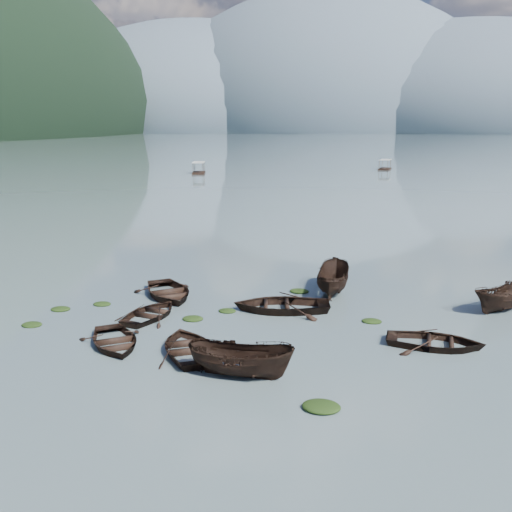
% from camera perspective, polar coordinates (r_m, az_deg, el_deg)
% --- Properties ---
extents(ground_plane, '(2400.00, 2400.00, 0.00)m').
position_cam_1_polar(ground_plane, '(22.68, -5.76, -11.67)').
color(ground_plane, '#526367').
extents(haze_mtn_a, '(520.00, 520.00, 280.00)m').
position_cam_1_polar(haze_mtn_a, '(957.49, -5.56, 12.30)').
color(haze_mtn_a, '#475666').
rests_on(haze_mtn_a, ground).
extents(haze_mtn_b, '(520.00, 520.00, 340.00)m').
position_cam_1_polar(haze_mtn_b, '(922.16, 6.75, 12.25)').
color(haze_mtn_b, '#475666').
rests_on(haze_mtn_b, ground).
extents(haze_mtn_c, '(520.00, 520.00, 260.00)m').
position_cam_1_polar(haze_mtn_c, '(929.50, 19.40, 11.63)').
color(haze_mtn_c, '#475666').
rests_on(haze_mtn_c, ground).
extents(rowboat_0, '(4.58, 4.88, 0.82)m').
position_cam_1_polar(rowboat_0, '(26.02, -13.95, -8.69)').
color(rowboat_0, black).
rests_on(rowboat_0, ground).
extents(rowboat_1, '(3.56, 4.37, 0.79)m').
position_cam_1_polar(rowboat_1, '(29.34, -10.42, -6.01)').
color(rowboat_1, black).
rests_on(rowboat_1, ground).
extents(rowboat_2, '(4.36, 1.96, 1.64)m').
position_cam_1_polar(rowboat_2, '(22.42, -1.54, -11.91)').
color(rowboat_2, black).
rests_on(rowboat_2, ground).
extents(rowboat_3, '(4.56, 5.08, 0.87)m').
position_cam_1_polar(rowboat_3, '(24.75, -6.78, -9.53)').
color(rowboat_3, black).
rests_on(rowboat_3, ground).
extents(rowboat_4, '(4.44, 3.37, 0.86)m').
position_cam_1_polar(rowboat_4, '(26.32, 17.46, -8.66)').
color(rowboat_4, black).
rests_on(rowboat_4, ground).
extents(rowboat_5, '(4.04, 3.94, 1.58)m').
position_cam_1_polar(rowboat_5, '(32.50, 23.37, -5.01)').
color(rowboat_5, black).
rests_on(rowboat_5, ground).
extents(rowboat_6, '(5.45, 5.82, 0.98)m').
position_cam_1_polar(rowboat_6, '(32.56, -8.75, -4.04)').
color(rowboat_6, black).
rests_on(rowboat_6, ground).
extents(rowboat_7, '(5.52, 4.35, 1.03)m').
position_cam_1_polar(rowboat_7, '(29.90, 2.54, -5.44)').
color(rowboat_7, black).
rests_on(rowboat_7, ground).
extents(rowboat_8, '(1.97, 4.76, 1.81)m').
position_cam_1_polar(rowboat_8, '(33.29, 7.61, -3.62)').
color(rowboat_8, black).
rests_on(rowboat_8, ground).
extents(weed_clump_0, '(1.00, 0.82, 0.22)m').
position_cam_1_polar(weed_clump_0, '(29.69, -21.50, -6.50)').
color(weed_clump_0, black).
rests_on(weed_clump_0, ground).
extents(weed_clump_1, '(0.96, 0.77, 0.21)m').
position_cam_1_polar(weed_clump_1, '(31.84, -15.13, -4.74)').
color(weed_clump_1, black).
rests_on(weed_clump_1, ground).
extents(weed_clump_2, '(1.33, 1.07, 0.29)m').
position_cam_1_polar(weed_clump_2, '(20.20, 6.54, -14.95)').
color(weed_clump_2, black).
rests_on(weed_clump_2, ground).
extents(weed_clump_3, '(0.91, 0.77, 0.20)m').
position_cam_1_polar(weed_clump_3, '(29.68, -2.89, -5.58)').
color(weed_clump_3, black).
rests_on(weed_clump_3, ground).
extents(weed_clump_4, '(0.99, 0.78, 0.20)m').
position_cam_1_polar(weed_clump_4, '(28.71, 11.49, -6.49)').
color(weed_clump_4, black).
rests_on(weed_clump_4, ground).
extents(weed_clump_5, '(1.03, 0.84, 0.22)m').
position_cam_1_polar(weed_clump_5, '(31.62, -18.95, -5.12)').
color(weed_clump_5, black).
rests_on(weed_clump_5, ground).
extents(weed_clump_6, '(1.06, 0.88, 0.22)m').
position_cam_1_polar(weed_clump_6, '(28.65, -6.33, -6.34)').
color(weed_clump_6, black).
rests_on(weed_clump_6, ground).
extents(weed_clump_7, '(1.11, 0.89, 0.24)m').
position_cam_1_polar(weed_clump_7, '(33.13, 4.34, -3.62)').
color(weed_clump_7, black).
rests_on(weed_clump_7, ground).
extents(pontoon_left, '(3.62, 6.17, 2.21)m').
position_cam_1_polar(pontoon_left, '(115.83, -5.74, 8.20)').
color(pontoon_left, black).
rests_on(pontoon_left, ground).
extents(pontoon_centre, '(3.11, 5.72, 2.08)m').
position_cam_1_polar(pontoon_centre, '(128.91, 12.75, 8.42)').
color(pontoon_centre, black).
rests_on(pontoon_centre, ground).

